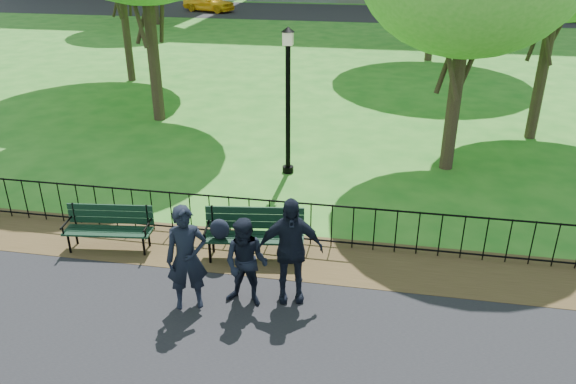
% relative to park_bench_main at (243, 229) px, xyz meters
% --- Properties ---
extents(ground, '(120.00, 120.00, 0.00)m').
position_rel_park_bench_main_xyz_m(ground, '(0.15, -1.31, -0.62)').
color(ground, '#21691B').
extents(dirt_strip, '(60.00, 1.60, 0.01)m').
position_rel_park_bench_main_xyz_m(dirt_strip, '(0.15, 0.19, -0.60)').
color(dirt_strip, '#392C17').
rests_on(dirt_strip, ground).
extents(far_street, '(70.00, 9.00, 0.01)m').
position_rel_park_bench_main_xyz_m(far_street, '(0.15, 33.69, -0.61)').
color(far_street, black).
rests_on(far_street, ground).
extents(iron_fence, '(24.06, 0.06, 1.00)m').
position_rel_park_bench_main_xyz_m(iron_fence, '(0.15, 0.69, -0.12)').
color(iron_fence, black).
rests_on(iron_fence, ground).
extents(park_bench_main, '(1.87, 0.80, 1.03)m').
position_rel_park_bench_main_xyz_m(park_bench_main, '(0.00, 0.00, 0.00)').
color(park_bench_main, black).
rests_on(park_bench_main, ground).
extents(park_bench_left_a, '(1.68, 0.70, 0.93)m').
position_rel_park_bench_main_xyz_m(park_bench_left_a, '(-2.58, -0.10, -0.09)').
color(park_bench_left_a, black).
rests_on(park_bench_left_a, ground).
extents(lamppost, '(0.32, 0.32, 3.56)m').
position_rel_park_bench_main_xyz_m(lamppost, '(0.08, 4.12, 1.32)').
color(lamppost, black).
rests_on(lamppost, ground).
extents(person_left, '(0.76, 0.63, 1.77)m').
position_rel_park_bench_main_xyz_m(person_left, '(-0.49, -1.57, 0.28)').
color(person_left, black).
rests_on(person_left, asphalt_path).
extents(person_mid, '(0.77, 0.46, 1.52)m').
position_rel_park_bench_main_xyz_m(person_mid, '(0.41, -1.35, 0.16)').
color(person_mid, black).
rests_on(person_mid, asphalt_path).
extents(person_right, '(1.14, 0.68, 1.81)m').
position_rel_park_bench_main_xyz_m(person_right, '(1.06, -1.07, 0.30)').
color(person_right, black).
rests_on(person_right, asphalt_path).
extents(taxi, '(4.19, 2.76, 1.33)m').
position_rel_park_bench_main_xyz_m(taxi, '(-10.96, 32.40, 0.06)').
color(taxi, yellow).
rests_on(taxi, far_street).
extents(sedan_silver, '(4.85, 1.69, 1.60)m').
position_rel_park_bench_main_xyz_m(sedan_silver, '(5.32, 31.87, 0.19)').
color(sedan_silver, '#B3B6BB').
rests_on(sedan_silver, far_street).
extents(sedan_dark, '(4.63, 2.02, 1.33)m').
position_rel_park_bench_main_xyz_m(sedan_dark, '(12.71, 32.05, 0.06)').
color(sedan_dark, black).
rests_on(sedan_dark, far_street).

